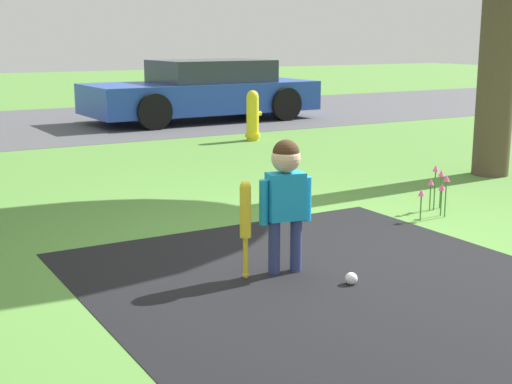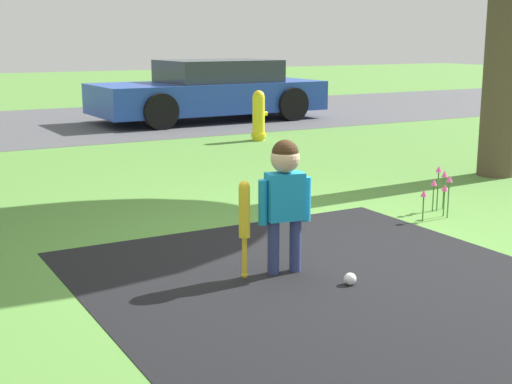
% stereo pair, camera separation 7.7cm
% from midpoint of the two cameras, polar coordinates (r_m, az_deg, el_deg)
% --- Properties ---
extents(ground_plane, '(60.00, 60.00, 0.00)m').
position_cam_midpoint_polar(ground_plane, '(5.50, 4.95, -4.71)').
color(ground_plane, '#518438').
extents(street_strip, '(40.00, 6.00, 0.01)m').
position_cam_midpoint_polar(street_strip, '(13.96, -17.49, 5.13)').
color(street_strip, '#4C4C51').
rests_on(street_strip, ground).
extents(child, '(0.38, 0.20, 0.93)m').
position_cam_midpoint_polar(child, '(4.83, 1.93, 0.37)').
color(child, navy).
rests_on(child, ground).
extents(baseball_bat, '(0.08, 0.08, 0.68)m').
position_cam_midpoint_polar(baseball_bat, '(4.75, -1.32, -1.90)').
color(baseball_bat, yellow).
rests_on(baseball_bat, ground).
extents(sports_ball, '(0.08, 0.08, 0.08)m').
position_cam_midpoint_polar(sports_ball, '(4.78, 7.17, -6.88)').
color(sports_ball, white).
rests_on(sports_ball, ground).
extents(fire_hydrant, '(0.27, 0.24, 0.79)m').
position_cam_midpoint_polar(fire_hydrant, '(11.30, -0.46, 6.10)').
color(fire_hydrant, yellow).
rests_on(fire_hydrant, ground).
extents(parked_car, '(4.51, 2.05, 1.17)m').
position_cam_midpoint_polar(parked_car, '(14.12, -4.39, 8.04)').
color(parked_car, '#2347AD').
rests_on(parked_car, ground).
extents(flower_bed, '(0.55, 0.34, 0.43)m').
position_cam_midpoint_polar(flower_bed, '(6.75, 13.92, 0.72)').
color(flower_bed, '#38702D').
rests_on(flower_bed, ground).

